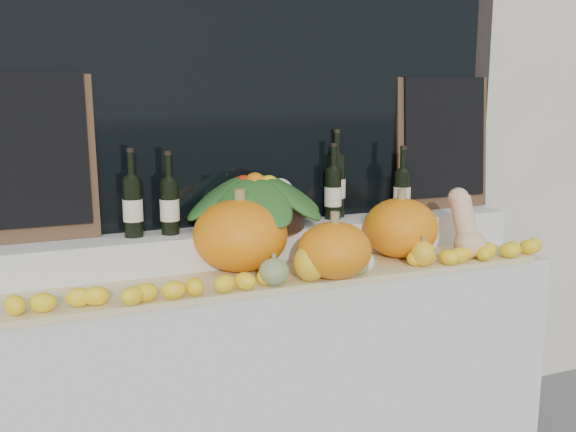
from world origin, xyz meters
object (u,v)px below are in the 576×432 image
at_px(wine_bottle_tall, 336,185).
at_px(pumpkin_left, 240,235).
at_px(pumpkin_right, 401,228).
at_px(produce_bowl, 255,200).
at_px(butternut_squash, 466,227).

bearing_deg(wine_bottle_tall, pumpkin_left, -156.88).
bearing_deg(pumpkin_right, produce_bowl, 160.63).
relative_size(pumpkin_left, butternut_squash, 1.29).
xyz_separation_m(pumpkin_right, wine_bottle_tall, (-0.16, 0.29, 0.15)).
bearing_deg(produce_bowl, wine_bottle_tall, 11.47).
xyz_separation_m(pumpkin_left, pumpkin_right, (0.69, -0.06, -0.02)).
distance_m(pumpkin_left, pumpkin_right, 0.69).
distance_m(butternut_squash, produce_bowl, 0.90).
distance_m(pumpkin_left, wine_bottle_tall, 0.59).
distance_m(pumpkin_left, produce_bowl, 0.21).
bearing_deg(produce_bowl, pumpkin_left, -128.70).
distance_m(pumpkin_right, butternut_squash, 0.28).
bearing_deg(butternut_squash, wine_bottle_tall, 137.94).
distance_m(butternut_squash, wine_bottle_tall, 0.59).
xyz_separation_m(butternut_squash, produce_bowl, (-0.84, 0.30, 0.12)).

